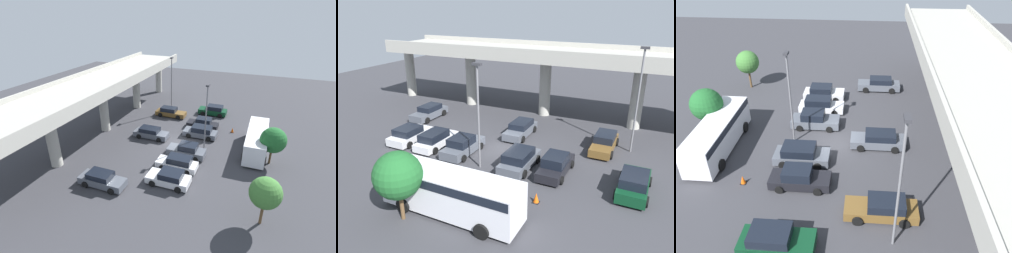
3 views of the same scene
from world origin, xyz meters
The scene contains 17 objects.
ground_plane centered at (0.00, 0.00, 0.00)m, with size 84.82×84.82×0.00m, color #38383D.
highway_overpass centered at (0.00, 10.97, 6.44)m, with size 40.85×7.83×7.97m.
parked_car_0 centered at (-11.21, 4.04, 0.72)m, with size 2.02×4.81×1.50m.
parked_car_1 centered at (-8.56, -2.14, 0.71)m, with size 2.24×4.40×1.50m.
parked_car_2 centered at (-5.65, -2.05, 0.73)m, with size 2.02×4.54×1.52m.
parked_car_3 centered at (-2.67, -2.16, 0.73)m, with size 2.11×4.53×1.60m.
parked_car_4 centered at (0.16, 3.85, 0.70)m, with size 2.03×4.71×1.44m.
parked_car_5 centered at (2.82, -2.44, 0.76)m, with size 2.21×4.48×1.56m.
parked_car_6 centered at (5.66, -2.03, 0.72)m, with size 2.03×4.51×1.60m.
parked_car_7 centered at (8.19, 4.04, 0.71)m, with size 2.01×4.88×1.50m.
parked_car_8 centered at (11.33, -2.35, 0.77)m, with size 2.16×4.51×1.61m.
shuttle_bus centered at (1.53, -9.77, 1.66)m, with size 9.08×2.71×2.76m.
lamp_post_near_aisle centered at (-0.08, -3.66, 4.85)m, with size 0.70×0.35×8.31m.
lamp_post_mid_lot centered at (10.36, 4.67, 5.25)m, with size 0.70×0.35×9.09m.
tree_front_left centered at (-10.78, -11.10, 3.13)m, with size 2.59×2.59×4.44m.
tree_front_centre centered at (-0.84, -11.51, 2.98)m, with size 2.88×2.88×4.42m.
traffic_cone centered at (5.77, -6.34, 0.33)m, with size 0.44×0.44×0.70m.
Camera 1 is at (-28.87, -9.86, 16.56)m, focal length 28.00 mm.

